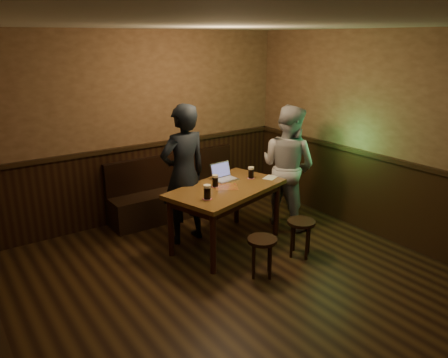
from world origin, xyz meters
TOP-DOWN VIEW (x-y plane):
  - room at (0.00, 0.22)m, footprint 5.04×6.04m
  - bench at (0.52, 2.75)m, footprint 2.20×0.50m
  - pub_table at (0.52, 1.41)m, footprint 1.73×1.27m
  - stool_left at (0.40, 0.52)m, footprint 0.39×0.39m
  - stool_right at (1.12, 0.62)m, footprint 0.40×0.40m
  - pint_left at (0.07, 1.18)m, footprint 0.12×0.12m
  - pint_mid at (0.40, 1.49)m, footprint 0.10×0.10m
  - pint_right at (1.01, 1.51)m, footprint 0.11×0.11m
  - laptop at (0.67, 1.69)m, footprint 0.33×0.27m
  - menu at (1.25, 1.38)m, footprint 0.26×0.23m
  - person_suit at (0.15, 1.87)m, footprint 0.72×0.49m
  - person_grey at (1.66, 1.48)m, footprint 0.87×1.01m

SIDE VIEW (x-z plane):
  - bench at x=0.52m, z-range -0.16..0.79m
  - stool_left at x=0.40m, z-range 0.14..0.61m
  - stool_right at x=1.12m, z-range 0.14..0.62m
  - pub_table at x=0.52m, z-range 0.30..1.14m
  - menu at x=1.25m, z-range 0.83..0.83m
  - laptop at x=0.67m, z-range 0.78..1.00m
  - person_grey at x=1.66m, z-range 0.00..1.79m
  - pint_mid at x=0.40m, z-range 0.83..0.99m
  - pint_right at x=1.01m, z-range 0.83..0.99m
  - pint_left at x=0.07m, z-range 0.83..1.01m
  - person_suit at x=0.15m, z-range 0.00..1.89m
  - room at x=0.00m, z-range -0.22..2.62m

